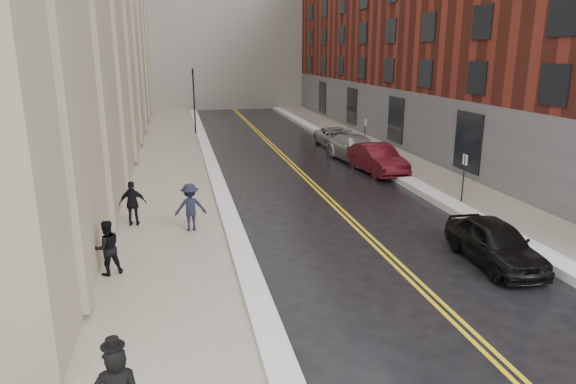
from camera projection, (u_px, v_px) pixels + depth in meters
name	position (u px, v px, depth m)	size (l,w,h in m)	color
ground	(347.00, 311.00, 13.21)	(160.00, 160.00, 0.00)	black
sidewalk_left	(171.00, 175.00, 27.34)	(4.00, 64.00, 0.15)	gray
sidewalk_right	(406.00, 164.00, 30.10)	(3.00, 64.00, 0.15)	gray
lane_stripe_a	(296.00, 170.00, 28.77)	(0.12, 64.00, 0.01)	gold
lane_stripe_b	(300.00, 170.00, 28.82)	(0.12, 64.00, 0.01)	gold
snow_ridge_left	(214.00, 172.00, 27.80)	(0.70, 60.80, 0.26)	white
snow_ridge_right	(376.00, 164.00, 29.70)	(0.85, 60.80, 0.30)	white
building_right	(483.00, 14.00, 36.07)	(14.00, 50.00, 18.00)	maroon
traffic_signal	(194.00, 96.00, 40.13)	(0.18, 0.15, 5.20)	black
parking_sign_near	(464.00, 174.00, 22.00)	(0.06, 0.35, 2.23)	black
parking_sign_far	(365.00, 133.00, 33.31)	(0.06, 0.35, 2.23)	black
car_black	(495.00, 243.00, 15.98)	(1.66, 4.13, 1.41)	black
car_maroon	(377.00, 159.00, 27.99)	(1.66, 4.76, 1.57)	#4A0D15
car_silver_near	(356.00, 149.00, 31.03)	(2.17, 5.33, 1.55)	#A1A2A8
car_silver_far	(337.00, 138.00, 35.68)	(2.17, 4.71, 1.31)	#A4A7AC
pedestrian_a	(107.00, 248.00, 14.84)	(0.80, 0.62, 1.64)	black
pedestrian_b	(190.00, 207.00, 18.53)	(1.13, 0.65, 1.74)	black
pedestrian_c	(133.00, 203.00, 19.06)	(0.99, 0.41, 1.69)	black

